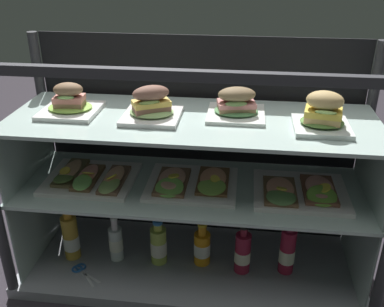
# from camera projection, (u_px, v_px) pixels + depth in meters

# --- Properties ---
(ground_plane) EXTENTS (6.00, 6.00, 0.02)m
(ground_plane) POSITION_uv_depth(u_px,v_px,m) (192.00, 271.00, 1.85)
(ground_plane) COLOR #2F2931
(ground_plane) RESTS_ON ground
(case_base_deck) EXTENTS (1.38, 0.51, 0.04)m
(case_base_deck) POSITION_uv_depth(u_px,v_px,m) (192.00, 265.00, 1.83)
(case_base_deck) COLOR #979AA3
(case_base_deck) RESTS_ON ground
(case_frame) EXTENTS (1.38, 0.51, 0.93)m
(case_frame) POSITION_uv_depth(u_px,v_px,m) (196.00, 148.00, 1.72)
(case_frame) COLOR #333338
(case_frame) RESTS_ON ground
(riser_lower_tier) EXTENTS (1.30, 0.43, 0.35)m
(riser_lower_tier) POSITION_uv_depth(u_px,v_px,m) (192.00, 227.00, 1.74)
(riser_lower_tier) COLOR silver
(riser_lower_tier) RESTS_ON case_base_deck
(shelf_lower_glass) EXTENTS (1.32, 0.45, 0.01)m
(shelf_lower_glass) POSITION_uv_depth(u_px,v_px,m) (192.00, 187.00, 1.67)
(shelf_lower_glass) COLOR silver
(shelf_lower_glass) RESTS_ON riser_lower_tier
(riser_upper_tier) EXTENTS (1.30, 0.43, 0.26)m
(riser_upper_tier) POSITION_uv_depth(u_px,v_px,m) (192.00, 155.00, 1.60)
(riser_upper_tier) COLOR silver
(riser_upper_tier) RESTS_ON shelf_lower_glass
(shelf_upper_glass) EXTENTS (1.32, 0.45, 0.01)m
(shelf_upper_glass) POSITION_uv_depth(u_px,v_px,m) (192.00, 120.00, 1.54)
(shelf_upper_glass) COLOR silver
(shelf_upper_glass) RESTS_ON riser_upper_tier
(plated_roll_sandwich_mid_left) EXTENTS (0.20, 0.20, 0.11)m
(plated_roll_sandwich_mid_left) POSITION_uv_depth(u_px,v_px,m) (70.00, 103.00, 1.58)
(plated_roll_sandwich_mid_left) COLOR white
(plated_roll_sandwich_mid_left) RESTS_ON shelf_upper_glass
(plated_roll_sandwich_near_left_corner) EXTENTS (0.20, 0.20, 0.12)m
(plated_roll_sandwich_near_left_corner) POSITION_uv_depth(u_px,v_px,m) (151.00, 107.00, 1.52)
(plated_roll_sandwich_near_left_corner) COLOR white
(plated_roll_sandwich_near_left_corner) RESTS_ON shelf_upper_glass
(plated_roll_sandwich_near_right_corner) EXTENTS (0.20, 0.20, 0.11)m
(plated_roll_sandwich_near_right_corner) POSITION_uv_depth(u_px,v_px,m) (236.00, 106.00, 1.55)
(plated_roll_sandwich_near_right_corner) COLOR white
(plated_roll_sandwich_near_right_corner) RESTS_ON shelf_upper_glass
(plated_roll_sandwich_right_of_center) EXTENTS (0.18, 0.18, 0.13)m
(plated_roll_sandwich_right_of_center) POSITION_uv_depth(u_px,v_px,m) (323.00, 115.00, 1.43)
(plated_roll_sandwich_right_of_center) COLOR white
(plated_roll_sandwich_right_of_center) RESTS_ON shelf_upper_glass
(open_sandwich_tray_near_right_corner) EXTENTS (0.34, 0.29, 0.06)m
(open_sandwich_tray_near_right_corner) POSITION_uv_depth(u_px,v_px,m) (91.00, 178.00, 1.68)
(open_sandwich_tray_near_right_corner) COLOR white
(open_sandwich_tray_near_right_corner) RESTS_ON shelf_lower_glass
(open_sandwich_tray_center) EXTENTS (0.34, 0.29, 0.06)m
(open_sandwich_tray_center) POSITION_uv_depth(u_px,v_px,m) (192.00, 183.00, 1.65)
(open_sandwich_tray_center) COLOR white
(open_sandwich_tray_center) RESTS_ON shelf_lower_glass
(open_sandwich_tray_near_left_corner) EXTENTS (0.34, 0.29, 0.06)m
(open_sandwich_tray_near_left_corner) POSITION_uv_depth(u_px,v_px,m) (301.00, 191.00, 1.59)
(open_sandwich_tray_near_left_corner) COLOR white
(open_sandwich_tray_near_left_corner) RESTS_ON shelf_lower_glass
(juice_bottle_front_right_end) EXTENTS (0.07, 0.07, 0.25)m
(juice_bottle_front_right_end) POSITION_uv_depth(u_px,v_px,m) (71.00, 237.00, 1.81)
(juice_bottle_front_right_end) COLOR gold
(juice_bottle_front_right_end) RESTS_ON case_base_deck
(juice_bottle_back_right) EXTENTS (0.06, 0.06, 0.21)m
(juice_bottle_back_right) POSITION_uv_depth(u_px,v_px,m) (116.00, 242.00, 1.80)
(juice_bottle_back_right) COLOR silver
(juice_bottle_back_right) RESTS_ON case_base_deck
(juice_bottle_near_post) EXTENTS (0.07, 0.07, 0.20)m
(juice_bottle_near_post) POSITION_uv_depth(u_px,v_px,m) (159.00, 245.00, 1.79)
(juice_bottle_near_post) COLOR #B4CA53
(juice_bottle_near_post) RESTS_ON case_base_deck
(juice_bottle_front_fourth) EXTENTS (0.07, 0.07, 0.20)m
(juice_bottle_front_fourth) POSITION_uv_depth(u_px,v_px,m) (202.00, 247.00, 1.78)
(juice_bottle_front_fourth) COLOR orange
(juice_bottle_front_fourth) RESTS_ON case_base_deck
(juice_bottle_front_middle) EXTENTS (0.06, 0.06, 0.22)m
(juice_bottle_front_middle) POSITION_uv_depth(u_px,v_px,m) (243.00, 253.00, 1.73)
(juice_bottle_front_middle) COLOR #9F1E3B
(juice_bottle_front_middle) RESTS_ON case_base_deck
(juice_bottle_front_left_end) EXTENTS (0.06, 0.06, 0.25)m
(juice_bottle_front_left_end) POSITION_uv_depth(u_px,v_px,m) (287.00, 251.00, 1.73)
(juice_bottle_front_left_end) COLOR maroon
(juice_bottle_front_left_end) RESTS_ON case_base_deck
(kitchen_scissors) EXTENTS (0.15, 0.14, 0.01)m
(kitchen_scissors) POSITION_uv_depth(u_px,v_px,m) (81.00, 270.00, 1.77)
(kitchen_scissors) COLOR silver
(kitchen_scissors) RESTS_ON case_base_deck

